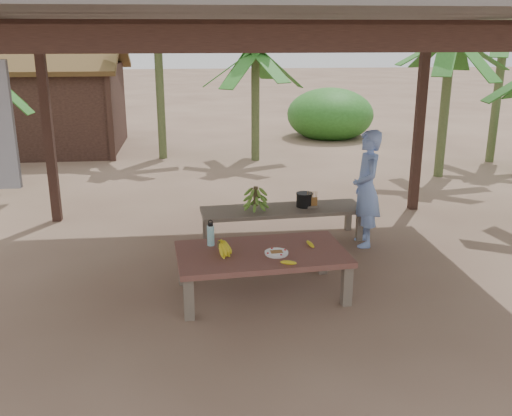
{
  "coord_description": "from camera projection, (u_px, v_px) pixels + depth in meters",
  "views": [
    {
      "loc": [
        -0.69,
        -6.22,
        2.74
      ],
      "look_at": [
        -0.01,
        0.03,
        0.8
      ],
      "focal_mm": 40.0,
      "sensor_mm": 36.0,
      "label": 1
    }
  ],
  "objects": [
    {
      "name": "loose_banana_front",
      "position": [
        289.0,
        263.0,
        5.74
      ],
      "size": [
        0.17,
        0.06,
        0.04
      ],
      "primitive_type": "ellipsoid",
      "rotation": [
        0.0,
        0.0,
        1.66
      ],
      "color": "yellow",
      "rests_on": "work_table"
    },
    {
      "name": "woman",
      "position": [
        366.0,
        189.0,
        7.48
      ],
      "size": [
        0.41,
        0.59,
        1.55
      ],
      "primitive_type": "imported",
      "rotation": [
        0.0,
        0.0,
        -1.63
      ],
      "color": "#7A99E6",
      "rests_on": "ground"
    },
    {
      "name": "ground",
      "position": [
        257.0,
        273.0,
        6.79
      ],
      "size": [
        80.0,
        80.0,
        0.0
      ],
      "primitive_type": "plane",
      "color": "brown",
      "rests_on": "ground"
    },
    {
      "name": "loose_banana_side",
      "position": [
        310.0,
        244.0,
        6.24
      ],
      "size": [
        0.1,
        0.16,
        0.04
      ],
      "primitive_type": "ellipsoid",
      "rotation": [
        0.0,
        0.0,
        0.39
      ],
      "color": "yellow",
      "rests_on": "work_table"
    },
    {
      "name": "water_flask",
      "position": [
        211.0,
        235.0,
        6.23
      ],
      "size": [
        0.08,
        0.08,
        0.3
      ],
      "color": "#42C1CF",
      "rests_on": "work_table"
    },
    {
      "name": "ripe_banana_bunch",
      "position": [
        219.0,
        248.0,
        5.98
      ],
      "size": [
        0.29,
        0.26,
        0.16
      ],
      "primitive_type": null,
      "rotation": [
        0.0,
        0.0,
        0.12
      ],
      "color": "yellow",
      "rests_on": "work_table"
    },
    {
      "name": "banana_plant_far",
      "position": [
        505.0,
        30.0,
        11.8
      ],
      "size": [
        1.8,
        1.8,
        3.28
      ],
      "color": "#596638",
      "rests_on": "ground"
    },
    {
      "name": "hut",
      "position": [
        33.0,
        104.0,
        13.59
      ],
      "size": [
        4.4,
        3.43,
        2.85
      ],
      "color": "black",
      "rests_on": "ground"
    },
    {
      "name": "cooking_pot",
      "position": [
        304.0,
        200.0,
        7.8
      ],
      "size": [
        0.22,
        0.22,
        0.19
      ],
      "primitive_type": "cylinder",
      "color": "black",
      "rests_on": "bench"
    },
    {
      "name": "pavilion",
      "position": [
        256.0,
        29.0,
        5.95
      ],
      "size": [
        6.6,
        5.6,
        2.95
      ],
      "color": "black",
      "rests_on": "ground"
    },
    {
      "name": "banana_plant_n",
      "position": [
        255.0,
        62.0,
        12.14
      ],
      "size": [
        1.8,
        1.8,
        2.62
      ],
      "color": "#596638",
      "rests_on": "ground"
    },
    {
      "name": "bench",
      "position": [
        282.0,
        212.0,
        7.76
      ],
      "size": [
        2.24,
        0.75,
        0.45
      ],
      "rotation": [
        0.0,
        0.0,
        0.07
      ],
      "color": "brown",
      "rests_on": "ground"
    },
    {
      "name": "work_table",
      "position": [
        262.0,
        257.0,
        6.11
      ],
      "size": [
        1.87,
        1.14,
        0.5
      ],
      "rotation": [
        0.0,
        0.0,
        0.08
      ],
      "color": "brown",
      "rests_on": "ground"
    },
    {
      "name": "skewer_rack",
      "position": [
        312.0,
        199.0,
        7.73
      ],
      "size": [
        0.19,
        0.09,
        0.24
      ],
      "primitive_type": null,
      "rotation": [
        0.0,
        0.0,
        0.07
      ],
      "color": "#A57F47",
      "rests_on": "bench"
    },
    {
      "name": "green_banana_stalk",
      "position": [
        256.0,
        198.0,
        7.63
      ],
      "size": [
        0.32,
        0.32,
        0.34
      ],
      "primitive_type": null,
      "rotation": [
        0.0,
        0.0,
        0.07
      ],
      "color": "#598C2D",
      "rests_on": "bench"
    },
    {
      "name": "banana_plant_ne",
      "position": [
        450.0,
        48.0,
        10.61
      ],
      "size": [
        1.8,
        1.8,
        2.95
      ],
      "color": "#596638",
      "rests_on": "ground"
    },
    {
      "name": "plate",
      "position": [
        276.0,
        253.0,
        5.99
      ],
      "size": [
        0.25,
        0.25,
        0.04
      ],
      "color": "white",
      "rests_on": "work_table"
    },
    {
      "name": "banana_plant_nw",
      "position": [
        157.0,
        25.0,
        12.11
      ],
      "size": [
        1.8,
        1.8,
        3.38
      ],
      "color": "#596638",
      "rests_on": "ground"
    }
  ]
}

